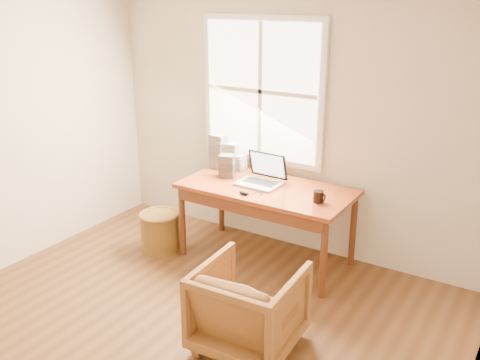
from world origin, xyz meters
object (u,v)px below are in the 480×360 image
at_px(coffee_mug, 318,197).
at_px(cd_stack_a, 230,156).
at_px(desk, 267,189).
at_px(laptop, 259,171).
at_px(armchair, 249,307).
at_px(wicker_stool, 160,232).

bearing_deg(coffee_mug, cd_stack_a, -179.31).
bearing_deg(cd_stack_a, desk, -24.94).
bearing_deg(coffee_mug, laptop, -169.71).
xyz_separation_m(desk, armchair, (0.56, -1.24, -0.41)).
xyz_separation_m(laptop, cd_stack_a, (-0.49, 0.27, -0.01)).
bearing_deg(cd_stack_a, coffee_mug, -17.82).
relative_size(armchair, wicker_stool, 1.86).
height_order(desk, wicker_stool, desk).
bearing_deg(desk, wicker_stool, -159.10).
bearing_deg(wicker_stool, laptop, 22.48).
xyz_separation_m(armchair, cd_stack_a, (-1.13, 1.51, 0.56)).
bearing_deg(desk, armchair, -65.80).
bearing_deg(desk, coffee_mug, -9.87).
xyz_separation_m(coffee_mug, cd_stack_a, (-1.14, 0.37, 0.08)).
height_order(desk, armchair, desk).
height_order(armchair, laptop, laptop).
distance_m(armchair, wicker_stool, 1.78).
distance_m(desk, wicker_stool, 1.19).
distance_m(desk, armchair, 1.42).
xyz_separation_m(armchair, wicker_stool, (-1.55, 0.86, -0.13)).
bearing_deg(cd_stack_a, wicker_stool, -122.85).
xyz_separation_m(wicker_stool, laptop, (0.91, 0.38, 0.70)).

